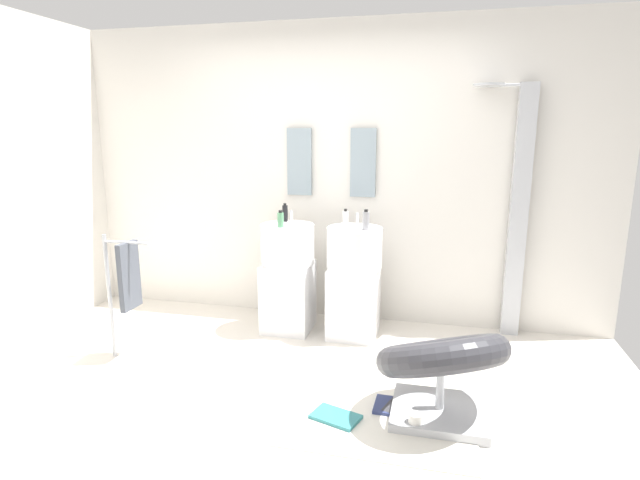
# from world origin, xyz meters

# --- Properties ---
(ground_plane) EXTENTS (4.80, 3.60, 0.04)m
(ground_plane) POSITION_xyz_m (0.00, 0.00, -0.02)
(ground_plane) COLOR silver
(rear_partition) EXTENTS (4.80, 0.10, 2.60)m
(rear_partition) POSITION_xyz_m (0.00, 1.65, 1.30)
(rear_partition) COLOR silver
(rear_partition) RESTS_ON ground_plane
(pedestal_sink_left) EXTENTS (0.45, 0.45, 1.02)m
(pedestal_sink_left) POSITION_xyz_m (-0.28, 1.19, 0.49)
(pedestal_sink_left) COLOR white
(pedestal_sink_left) RESTS_ON ground_plane
(pedestal_sink_right) EXTENTS (0.45, 0.45, 1.02)m
(pedestal_sink_right) POSITION_xyz_m (0.28, 1.19, 0.49)
(pedestal_sink_right) COLOR white
(pedestal_sink_right) RESTS_ON ground_plane
(vanity_mirror_left) EXTENTS (0.22, 0.03, 0.58)m
(vanity_mirror_left) POSITION_xyz_m (-0.28, 1.58, 1.41)
(vanity_mirror_left) COLOR #8C9EA8
(vanity_mirror_right) EXTENTS (0.22, 0.03, 0.58)m
(vanity_mirror_right) POSITION_xyz_m (0.28, 1.58, 1.41)
(vanity_mirror_right) COLOR #8C9EA8
(shower_column) EXTENTS (0.49, 0.24, 2.05)m
(shower_column) POSITION_xyz_m (1.55, 1.53, 1.08)
(shower_column) COLOR #B7BABF
(shower_column) RESTS_ON ground_plane
(lounge_chair) EXTENTS (1.07, 1.07, 0.65)m
(lounge_chair) POSITION_xyz_m (1.00, 0.08, 0.35)
(lounge_chair) COLOR #B7BABF
(lounge_chair) RESTS_ON ground_plane
(towel_rack) EXTENTS (0.37, 0.22, 0.95)m
(towel_rack) POSITION_xyz_m (-1.27, 0.36, 0.63)
(towel_rack) COLOR #B7BABF
(towel_rack) RESTS_ON ground_plane
(area_rug) EXTENTS (1.12, 0.75, 0.01)m
(area_rug) POSITION_xyz_m (0.65, -0.06, 0.01)
(area_rug) COLOR white
(area_rug) RESTS_ON ground_plane
(magazine_charcoal) EXTENTS (0.29, 0.26, 0.02)m
(magazine_charcoal) POSITION_xyz_m (0.80, 0.08, 0.02)
(magazine_charcoal) COLOR #38383D
(magazine_charcoal) RESTS_ON area_rug
(magazine_teal) EXTENTS (0.32, 0.25, 0.02)m
(magazine_teal) POSITION_xyz_m (0.40, -0.10, 0.02)
(magazine_teal) COLOR teal
(magazine_teal) RESTS_ON area_rug
(magazine_navy) EXTENTS (0.28, 0.22, 0.02)m
(magazine_navy) POSITION_xyz_m (0.75, 0.10, 0.02)
(magazine_navy) COLOR navy
(magazine_navy) RESTS_ON area_rug
(coffee_mug) EXTENTS (0.08, 0.08, 0.10)m
(coffee_mug) POSITION_xyz_m (0.87, -0.11, 0.06)
(coffee_mug) COLOR white
(coffee_mug) RESTS_ON area_rug
(soap_bottle_green) EXTENTS (0.05, 0.05, 0.14)m
(soap_bottle_green) POSITION_xyz_m (-0.30, 1.06, 0.99)
(soap_bottle_green) COLOR #59996B
(soap_bottle_green) RESTS_ON pedestal_sink_left
(soap_bottle_white) EXTENTS (0.04, 0.04, 0.17)m
(soap_bottle_white) POSITION_xyz_m (0.23, 1.09, 1.00)
(soap_bottle_white) COLOR white
(soap_bottle_white) RESTS_ON pedestal_sink_right
(soap_bottle_black) EXTENTS (0.05, 0.05, 0.16)m
(soap_bottle_black) POSITION_xyz_m (-0.35, 1.33, 0.99)
(soap_bottle_black) COLOR black
(soap_bottle_black) RESTS_ON pedestal_sink_left
(soap_bottle_grey) EXTENTS (0.05, 0.05, 0.16)m
(soap_bottle_grey) POSITION_xyz_m (0.38, 1.11, 1.00)
(soap_bottle_grey) COLOR #99999E
(soap_bottle_grey) RESTS_ON pedestal_sink_right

